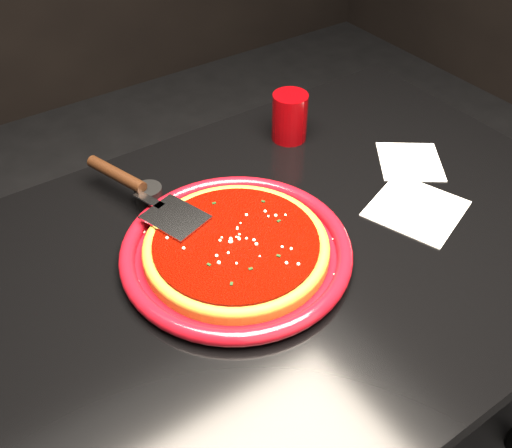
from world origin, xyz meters
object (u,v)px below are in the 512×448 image
(pizza_server, at_px, (144,192))
(cup, at_px, (290,117))
(table, at_px, (275,372))
(plate, at_px, (236,250))
(ramekin, at_px, (149,196))

(pizza_server, distance_m, cup, 0.36)
(table, distance_m, plate, 0.40)
(ramekin, bearing_deg, pizza_server, -127.94)
(table, bearing_deg, pizza_server, 125.33)
(pizza_server, bearing_deg, ramekin, 33.99)
(cup, bearing_deg, pizza_server, -171.85)
(cup, bearing_deg, plate, -140.42)
(ramekin, bearing_deg, table, -59.58)
(plate, height_order, ramekin, ramekin)
(table, bearing_deg, cup, 50.75)
(table, bearing_deg, plate, 164.00)
(table, distance_m, pizza_server, 0.49)
(table, height_order, plate, plate)
(table, height_order, pizza_server, pizza_server)
(table, height_order, ramekin, ramekin)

